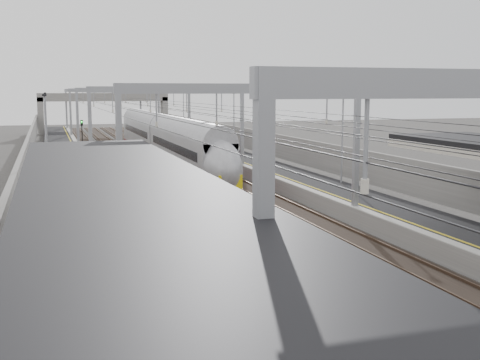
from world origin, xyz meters
TOP-DOWN VIEW (x-y plane):
  - platform_left at (-8.00, 45.00)m, footprint 4.00×120.00m
  - platform_right at (8.00, 45.00)m, footprint 4.00×120.00m
  - tracks at (0.00, 45.00)m, footprint 11.40×140.00m
  - overhead_line at (0.00, 51.62)m, footprint 13.00×140.00m
  - canopy_left at (-8.02, 2.99)m, footprint 4.40×30.00m
  - overbridge at (0.00, 100.00)m, footprint 22.00×2.20m
  - wall_left at (-11.20, 45.00)m, footprint 0.30×120.00m
  - wall_right at (11.20, 45.00)m, footprint 0.30×120.00m
  - train at (1.50, 50.73)m, footprint 2.50×45.54m
  - signal_green at (-5.20, 74.89)m, footprint 0.32×0.32m
  - signal_red_near at (3.20, 65.64)m, footprint 0.32×0.32m
  - signal_red_far at (5.40, 72.19)m, footprint 0.32×0.32m

SIDE VIEW (x-z plane):
  - tracks at x=0.00m, z-range -0.05..0.15m
  - platform_left at x=-8.00m, z-range 0.00..1.00m
  - platform_right at x=8.00m, z-range 0.00..1.00m
  - wall_left at x=-11.20m, z-range 0.00..3.20m
  - wall_right at x=11.20m, z-range 0.00..3.20m
  - train at x=1.50m, z-range -0.03..3.93m
  - signal_green at x=-5.20m, z-range 0.68..4.15m
  - signal_red_near at x=3.20m, z-range 0.68..4.15m
  - signal_red_far at x=5.40m, z-range 0.68..4.15m
  - canopy_left at x=-8.02m, z-range 2.97..7.21m
  - overbridge at x=0.00m, z-range 1.86..8.76m
  - overhead_line at x=0.00m, z-range 2.84..9.44m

